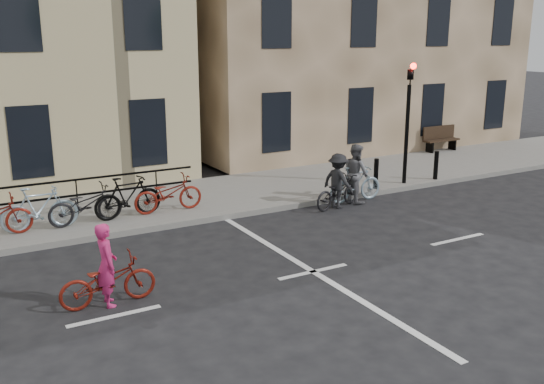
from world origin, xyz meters
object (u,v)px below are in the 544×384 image
cyclist_pink (107,277)px  cyclist_grey (356,179)px  traffic_light (408,108)px  bench (440,138)px  cyclist_dark (338,187)px

cyclist_pink → cyclist_grey: (7.86, 3.28, 0.15)m
traffic_light → cyclist_grey: traffic_light is taller
traffic_light → bench: (4.80, 3.39, -1.78)m
traffic_light → bench: size_ratio=2.44×
traffic_light → cyclist_grey: (-2.30, -0.54, -1.78)m
bench → cyclist_grey: (-7.10, -3.93, -0.00)m
bench → cyclist_grey: 8.11m
cyclist_dark → cyclist_pink: bearing=98.8°
cyclist_pink → cyclist_dark: bearing=-65.3°
cyclist_pink → cyclist_grey: cyclist_grey is taller
traffic_light → cyclist_dark: traffic_light is taller
traffic_light → cyclist_dark: 3.68m
bench → cyclist_pink: 16.60m
cyclist_grey → cyclist_pink: bearing=114.1°
traffic_light → bench: bearing=35.2°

